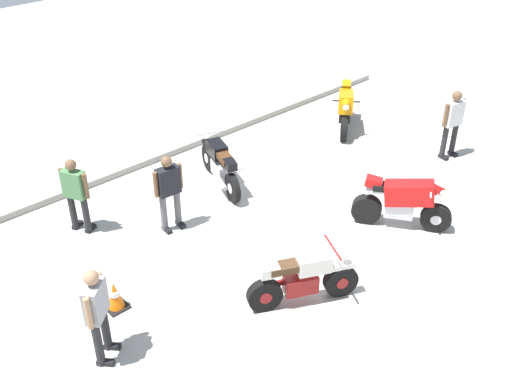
{
  "coord_description": "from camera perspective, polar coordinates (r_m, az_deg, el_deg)",
  "views": [
    {
      "loc": [
        -7.53,
        -6.5,
        7.06
      ],
      "look_at": [
        -0.81,
        1.0,
        0.75
      ],
      "focal_mm": 42.63,
      "sensor_mm": 36.0,
      "label": 1
    }
  ],
  "objects": [
    {
      "name": "curb_edge",
      "position": [
        15.13,
        -6.87,
        4.33
      ],
      "size": [
        14.0,
        0.3,
        0.15
      ],
      "primitive_type": "cube",
      "color": "#9C978F",
      "rests_on": "ground"
    },
    {
      "name": "person_in_gray_shirt",
      "position": [
        9.25,
        -14.69,
        -10.64
      ],
      "size": [
        0.56,
        0.53,
        1.66
      ],
      "rotation": [
        0.0,
        0.0,
        5.44
      ],
      "color": "#262628",
      "rests_on": "ground"
    },
    {
      "name": "person_in_green_shirt",
      "position": [
        12.12,
        -16.57,
        0.03
      ],
      "size": [
        0.46,
        0.6,
        1.6
      ],
      "rotation": [
        0.0,
        0.0,
        0.45
      ],
      "color": "#262628",
      "rests_on": "ground"
    },
    {
      "name": "person_in_black_shirt",
      "position": [
        11.82,
        -8.18,
        0.31
      ],
      "size": [
        0.63,
        0.33,
        1.61
      ],
      "rotation": [
        0.0,
        0.0,
        4.64
      ],
      "color": "#59595B",
      "rests_on": "ground"
    },
    {
      "name": "motorcycle_orange_sportbike",
      "position": [
        15.98,
        8.37,
        7.85
      ],
      "size": [
        1.61,
        1.41,
        1.14
      ],
      "rotation": [
        0.0,
        0.0,
        3.85
      ],
      "color": "black",
      "rests_on": "ground"
    },
    {
      "name": "person_in_white_shirt",
      "position": [
        15.01,
        17.98,
        6.44
      ],
      "size": [
        0.65,
        0.37,
        1.67
      ],
      "rotation": [
        0.0,
        0.0,
        4.55
      ],
      "color": "#262628",
      "rests_on": "ground"
    },
    {
      "name": "motorcycle_red_sportbike",
      "position": [
        12.24,
        13.65,
        -0.84
      ],
      "size": [
        1.26,
        1.72,
        1.14
      ],
      "rotation": [
        0.0,
        0.0,
        5.32
      ],
      "color": "black",
      "rests_on": "ground"
    },
    {
      "name": "traffic_cone",
      "position": [
        10.48,
        -13.1,
        -9.45
      ],
      "size": [
        0.36,
        0.36,
        0.53
      ],
      "color": "black",
      "rests_on": "ground"
    },
    {
      "name": "ground_plane",
      "position": [
        12.2,
        5.97,
        -3.49
      ],
      "size": [
        40.0,
        40.0,
        0.0
      ],
      "primitive_type": "plane",
      "color": "#B7B2A8"
    },
    {
      "name": "motorcycle_cream_vintage",
      "position": [
        10.2,
        4.42,
        -8.16
      ],
      "size": [
        1.82,
        1.05,
        1.07
      ],
      "rotation": [
        0.0,
        0.0,
        5.83
      ],
      "color": "black",
      "rests_on": "ground"
    },
    {
      "name": "motorcycle_black_cruiser",
      "position": [
        13.31,
        -3.4,
        2.59
      ],
      "size": [
        0.92,
        2.03,
        1.09
      ],
      "rotation": [
        0.0,
        0.0,
        1.26
      ],
      "color": "black",
      "rests_on": "ground"
    }
  ]
}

